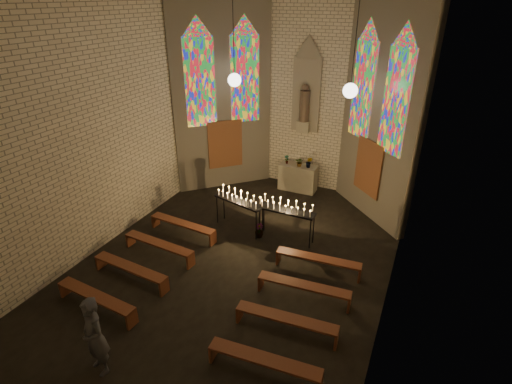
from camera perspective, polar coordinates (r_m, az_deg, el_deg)
floor at (r=11.09m, az=-3.62°, el=-10.99°), size 12.00×12.00×0.00m
room at (r=12.24m, az=3.44°, el=12.16°), size 8.22×12.43×7.00m
altar at (r=15.17m, az=6.01°, el=2.08°), size 1.40×0.60×1.00m
flower_vase_left at (r=15.02m, az=4.41°, el=4.67°), size 0.20×0.16×0.33m
flower_vase_center at (r=14.80m, az=6.27°, el=4.26°), size 0.33×0.29×0.34m
flower_vase_right at (r=14.72m, az=7.59°, el=4.23°), size 0.24×0.20×0.42m
aisle_flower_pot at (r=12.28m, az=0.45°, el=-5.52°), size 0.29×0.29×0.46m
votive_stand_left at (r=12.29m, az=-2.45°, el=-0.95°), size 1.76×0.80×1.26m
votive_stand_right at (r=11.78m, az=4.43°, el=-2.28°), size 1.72×0.43×1.26m
pew_left_0 at (r=12.52m, az=-10.42°, el=-4.64°), size 2.29×0.49×0.44m
pew_right_0 at (r=10.95m, az=8.88°, el=-9.56°), size 2.29×0.49×0.44m
pew_left_1 at (r=11.73m, az=-13.71°, el=-7.36°), size 2.29×0.49×0.44m
pew_right_1 at (r=10.03m, az=6.86°, el=-13.30°), size 2.29×0.49×0.44m
pew_left_2 at (r=11.01m, az=-17.51°, el=-10.42°), size 2.29×0.49×0.44m
pew_right_2 at (r=9.18m, az=4.36°, el=-17.74°), size 2.29×0.49×0.44m
pew_left_3 at (r=10.38m, az=-21.90°, el=-13.82°), size 2.29×0.49×0.44m
pew_right_3 at (r=8.41m, az=1.22°, el=-22.99°), size 2.29×0.49×0.44m
visitor at (r=8.67m, az=-22.09°, el=-18.62°), size 0.73×0.60×1.74m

